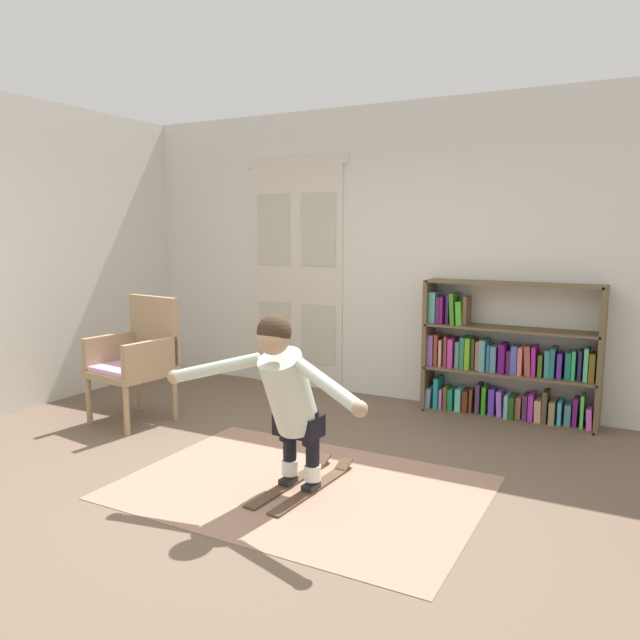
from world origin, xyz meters
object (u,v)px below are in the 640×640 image
bookshelf (502,363)px  person_skier (287,390)px  skis_pair (304,483)px  wicker_chair (138,356)px

bookshelf → person_skier: (-0.83, -2.36, 0.20)m
skis_pair → person_skier: person_skier is taller
wicker_chair → skis_pair: (2.01, -0.57, -0.56)m
wicker_chair → person_skier: 2.14m
bookshelf → person_skier: size_ratio=1.07×
bookshelf → skis_pair: size_ratio=1.65×
skis_pair → person_skier: 0.70m
bookshelf → wicker_chair: bookshelf is taller
person_skier → skis_pair: bearing=86.4°
wicker_chair → person_skier: bearing=-20.7°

